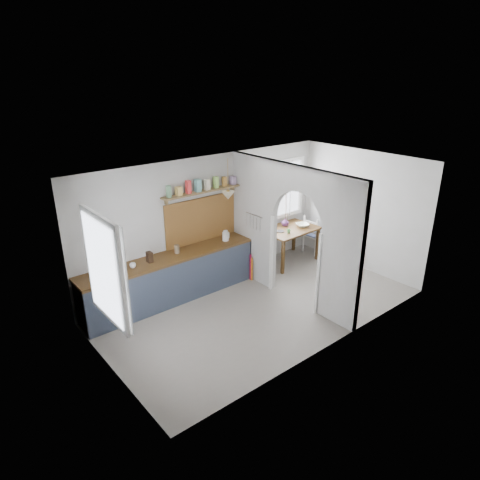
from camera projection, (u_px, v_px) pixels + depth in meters
floor at (261, 307)px, 8.00m from camera, size 5.80×3.20×0.01m
ceiling at (263, 169)px, 7.04m from camera, size 5.80×3.20×0.01m
walls at (262, 242)px, 7.52m from camera, size 5.81×3.21×2.60m
partition at (288, 225)px, 7.92m from camera, size 0.12×3.20×2.60m
kitchen_window at (103, 270)px, 5.70m from camera, size 0.10×1.16×1.50m
nook_window at (275, 191)px, 9.59m from camera, size 1.76×0.10×1.30m
counter at (170, 278)px, 8.12m from camera, size 3.50×0.60×0.90m
sink at (102, 277)px, 7.17m from camera, size 0.40×0.40×0.02m
backsplash at (201, 220)px, 8.51m from camera, size 1.65×0.03×0.90m
shelf at (203, 189)px, 8.21m from camera, size 1.75×0.20×0.21m
pendant_lamp at (228, 195)px, 8.22m from camera, size 0.26×0.26×0.16m
utensil_rail at (254, 215)px, 8.47m from camera, size 0.02×0.50×0.02m
dining_table at (289, 245)px, 9.78m from camera, size 1.30×0.89×0.80m
chair_left at (263, 254)px, 9.18m from camera, size 0.52×0.52×0.88m
chair_right at (315, 234)px, 10.25m from camera, size 0.44×0.44×0.92m
kettle at (226, 236)px, 8.65m from camera, size 0.21×0.19×0.21m
mug_a at (123, 272)px, 7.23m from camera, size 0.12×0.12×0.09m
mug_b at (133, 266)px, 7.47m from camera, size 0.11×0.11×0.09m
knife_block at (150, 257)px, 7.68m from camera, size 0.09×0.12×0.19m
jar at (177, 249)px, 8.07m from camera, size 0.12×0.12×0.16m
towel_magenta at (250, 268)px, 8.94m from camera, size 0.02×0.03×0.60m
towel_orange at (252, 270)px, 8.92m from camera, size 0.02×0.03×0.53m
bowl at (302, 225)px, 9.75m from camera, size 0.37×0.37×0.07m
table_cup at (289, 231)px, 9.35m from camera, size 0.11×0.11×0.08m
plate at (280, 231)px, 9.45m from camera, size 0.24×0.24×0.02m
vase at (285, 222)px, 9.77m from camera, size 0.22×0.22×0.18m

